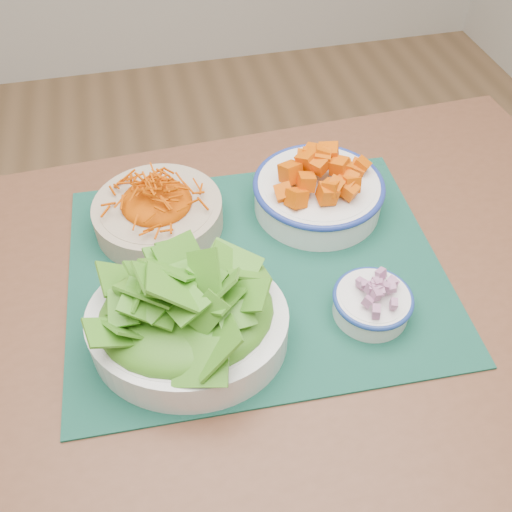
{
  "coord_description": "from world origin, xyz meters",
  "views": [
    {
      "loc": [
        -0.05,
        -0.69,
        1.45
      ],
      "look_at": [
        0.09,
        -0.09,
        0.78
      ],
      "focal_mm": 40.0,
      "sensor_mm": 36.0,
      "label": 1
    }
  ],
  "objects": [
    {
      "name": "placemat",
      "position": [
        0.09,
        -0.09,
        0.75
      ],
      "size": [
        0.62,
        0.52,
        0.0
      ],
      "primitive_type": "cube",
      "rotation": [
        0.0,
        0.0,
        -0.05
      ],
      "color": "#0B3227",
      "rests_on": "table"
    },
    {
      "name": "onion_bowl",
      "position": [
        0.24,
        -0.22,
        0.78
      ],
      "size": [
        0.13,
        0.13,
        0.06
      ],
      "rotation": [
        0.0,
        0.0,
        0.12
      ],
      "color": "white",
      "rests_on": "placemat"
    },
    {
      "name": "table",
      "position": [
        0.13,
        -0.14,
        0.66
      ],
      "size": [
        1.27,
        0.88,
        0.75
      ],
      "rotation": [
        0.0,
        0.0,
        0.04
      ],
      "color": "brown",
      "rests_on": "ground"
    },
    {
      "name": "carrot_bowl",
      "position": [
        -0.05,
        0.04,
        0.8
      ],
      "size": [
        0.28,
        0.28,
        0.09
      ],
      "rotation": [
        0.0,
        0.0,
        -0.3
      ],
      "color": "tan",
      "rests_on": "placemat"
    },
    {
      "name": "squash_bowl",
      "position": [
        0.23,
        0.03,
        0.81
      ],
      "size": [
        0.27,
        0.27,
        0.11
      ],
      "rotation": [
        0.0,
        0.0,
        -0.26
      ],
      "color": "white",
      "rests_on": "placemat"
    },
    {
      "name": "ground",
      "position": [
        0.0,
        0.0,
        0.0
      ],
      "size": [
        4.0,
        4.0,
        0.0
      ],
      "primitive_type": "plane",
      "color": "#A0774D",
      "rests_on": "ground"
    },
    {
      "name": "lettuce_bowl",
      "position": [
        -0.04,
        -0.21,
        0.82
      ],
      "size": [
        0.34,
        0.31,
        0.14
      ],
      "rotation": [
        0.0,
        0.0,
        -0.27
      ],
      "color": "white",
      "rests_on": "placemat"
    }
  ]
}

